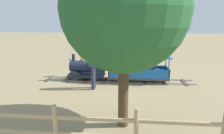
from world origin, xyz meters
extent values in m
plane|color=#8C7A56|center=(0.00, 0.00, 0.00)|extent=(60.00, 60.00, 0.00)
cube|color=gray|center=(-0.26, 0.12, 0.02)|extent=(0.03, 6.05, 0.04)
cube|color=gray|center=(0.26, 0.12, 0.02)|extent=(0.03, 6.05, 0.04)
cube|color=#4C3828|center=(0.00, -2.53, 0.01)|extent=(0.76, 0.14, 0.03)
cube|color=#4C3828|center=(0.00, -1.77, 0.01)|extent=(0.76, 0.14, 0.03)
cube|color=#4C3828|center=(0.00, -1.01, 0.01)|extent=(0.76, 0.14, 0.03)
cube|color=#4C3828|center=(0.00, -0.26, 0.01)|extent=(0.76, 0.14, 0.03)
cube|color=#4C3828|center=(0.00, 0.50, 0.01)|extent=(0.76, 0.14, 0.03)
cube|color=#4C3828|center=(0.00, 1.25, 0.01)|extent=(0.76, 0.14, 0.03)
cube|color=#4C3828|center=(0.00, 2.01, 0.01)|extent=(0.76, 0.14, 0.03)
cube|color=#4C3828|center=(0.00, 2.77, 0.01)|extent=(0.76, 0.14, 0.03)
cube|color=#192338|center=(0.00, 1.24, 0.21)|extent=(0.64, 1.40, 0.10)
cylinder|color=#192338|center=(0.00, 1.44, 0.56)|extent=(0.44, 0.85, 0.44)
cylinder|color=#B7932D|center=(0.00, 1.87, 0.56)|extent=(0.37, 0.02, 0.37)
cylinder|color=#192338|center=(0.00, 1.74, 0.91)|extent=(0.12, 0.12, 0.25)
sphere|color=#B7932D|center=(0.00, 1.39, 0.83)|extent=(0.16, 0.16, 0.16)
cube|color=#192338|center=(0.00, 0.77, 0.54)|extent=(0.64, 0.45, 0.55)
cube|color=black|center=(0.00, 0.77, 0.83)|extent=(0.72, 0.53, 0.04)
sphere|color=#F2EAB2|center=(0.00, 1.90, 0.82)|extent=(0.10, 0.10, 0.10)
cylinder|color=#2D2D2D|center=(-0.26, 1.59, 0.20)|extent=(0.05, 0.32, 0.32)
cylinder|color=#2D2D2D|center=(0.26, 1.59, 0.20)|extent=(0.05, 0.32, 0.32)
cylinder|color=#2D2D2D|center=(-0.26, 0.89, 0.20)|extent=(0.05, 0.32, 0.32)
cylinder|color=#2D2D2D|center=(0.26, 0.89, 0.20)|extent=(0.05, 0.32, 0.32)
cube|color=#3F3F3F|center=(0.00, -0.78, 0.18)|extent=(0.72, 2.25, 0.08)
cube|color=blue|center=(-0.34, -0.78, 0.40)|extent=(0.04, 2.25, 0.35)
cube|color=blue|center=(0.34, -0.78, 0.40)|extent=(0.04, 2.25, 0.35)
cube|color=blue|center=(0.00, 0.32, 0.40)|extent=(0.72, 0.04, 0.35)
cube|color=blue|center=(0.00, -1.89, 0.40)|extent=(0.72, 0.04, 0.35)
cylinder|color=blue|center=(-0.33, 0.29, 0.59)|extent=(0.04, 0.04, 0.75)
cylinder|color=blue|center=(0.33, 0.29, 0.59)|extent=(0.04, 0.04, 0.75)
cylinder|color=blue|center=(-0.33, -1.86, 0.59)|extent=(0.04, 0.04, 0.75)
cylinder|color=blue|center=(0.33, -1.86, 0.59)|extent=(0.04, 0.04, 0.75)
cube|color=blue|center=(0.00, -0.78, 0.99)|extent=(0.82, 2.35, 0.04)
cube|color=brown|center=(0.00, -1.51, 0.34)|extent=(0.56, 0.20, 0.24)
cube|color=brown|center=(0.00, -1.02, 0.34)|extent=(0.56, 0.20, 0.24)
cube|color=brown|center=(0.00, -0.54, 0.34)|extent=(0.56, 0.20, 0.24)
cube|color=brown|center=(0.00, -0.05, 0.34)|extent=(0.56, 0.20, 0.24)
cylinder|color=#262626|center=(-0.26, 0.01, 0.16)|extent=(0.04, 0.24, 0.24)
cylinder|color=#262626|center=(0.26, 0.01, 0.16)|extent=(0.04, 0.24, 0.24)
cylinder|color=#262626|center=(-0.26, -1.57, 0.16)|extent=(0.04, 0.24, 0.24)
cylinder|color=#262626|center=(0.26, -1.57, 0.16)|extent=(0.04, 0.24, 0.24)
cylinder|color=#282D47|center=(-1.07, 0.78, 0.40)|extent=(0.12, 0.12, 0.80)
cylinder|color=#282D47|center=(-0.89, 0.78, 0.40)|extent=(0.12, 0.12, 0.80)
cylinder|color=#2D4C99|center=(-0.98, 0.78, 1.08)|extent=(0.30, 0.30, 0.55)
sphere|color=beige|center=(-0.98, 0.78, 1.46)|extent=(0.22, 0.22, 0.22)
cylinder|color=black|center=(-0.98, 0.78, 1.59)|extent=(0.20, 0.20, 0.06)
cube|color=#2D6B33|center=(2.49, 0.57, 0.42)|extent=(1.36, 0.81, 0.06)
cube|color=#2D6B33|center=(2.43, 0.40, 0.62)|extent=(1.24, 0.48, 0.40)
cube|color=#333333|center=(1.95, 0.76, 0.21)|extent=(0.18, 0.33, 0.42)
cube|color=#333333|center=(3.02, 0.38, 0.21)|extent=(0.18, 0.33, 0.42)
cylinder|color=#4C3823|center=(-3.37, -0.33, 0.81)|extent=(0.22, 0.22, 1.63)
sphere|color=#235B2D|center=(-3.37, -0.33, 2.53)|extent=(2.58, 2.58, 2.58)
cylinder|color=tan|center=(-4.42, -0.59, 0.45)|extent=(0.08, 0.08, 0.90)
cylinder|color=tan|center=(-4.42, 0.82, 0.45)|extent=(0.08, 0.08, 0.90)
cube|color=tan|center=(-4.42, 0.12, 0.68)|extent=(0.04, 7.05, 0.06)
camera|label=1|loc=(-7.49, -0.46, 2.32)|focal=32.09mm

